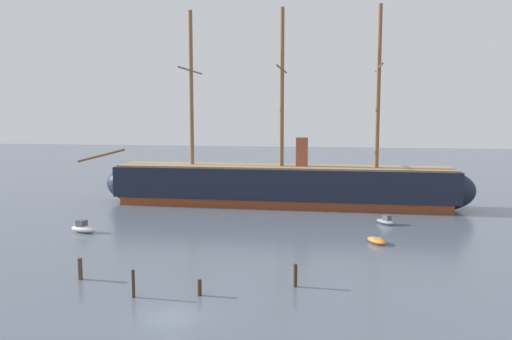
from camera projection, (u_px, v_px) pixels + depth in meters
name	position (u px, v px, depth m)	size (l,w,h in m)	color
ground_plane	(173.00, 318.00, 36.25)	(400.00, 400.00, 0.00)	slate
tall_ship	(281.00, 185.00, 81.10)	(65.10, 13.12, 31.34)	brown
motorboat_mid_left	(83.00, 228.00, 62.63)	(3.90, 2.44, 1.52)	silver
dinghy_mid_right	(377.00, 240.00, 57.17)	(2.70, 3.16, 0.70)	orange
motorboat_alongside_stern	(386.00, 221.00, 67.27)	(2.92, 3.03, 1.25)	gray
dinghy_far_left	(118.00, 191.00, 95.51)	(1.55, 2.23, 0.48)	gray
dinghy_far_right	(452.00, 202.00, 83.28)	(2.71, 2.39, 0.60)	gold
mooring_piling_nearest	(295.00, 275.00, 42.65)	(0.33, 0.33, 1.99)	#382B1E
mooring_piling_left_pair	(80.00, 269.00, 44.61)	(0.41, 0.41, 1.94)	#4C3D2D
mooring_piling_right_pair	(200.00, 288.00, 40.62)	(0.34, 0.34, 1.32)	#382B1E
mooring_piling_midwater	(133.00, 284.00, 40.15)	(0.27, 0.27, 2.28)	#382B1E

